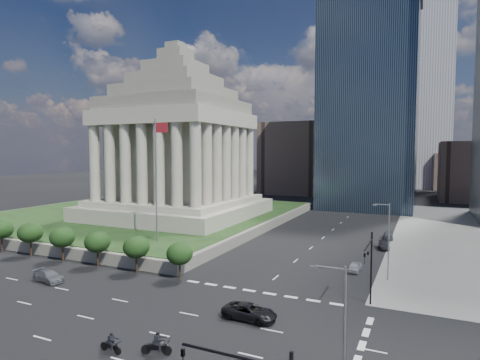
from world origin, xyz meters
The scene contains 19 objects.
ground centered at (0.00, 100.00, 0.00)m, with size 500.00×500.00×0.00m, color black.
plaza_terrace centered at (-45.00, 50.00, 0.90)m, with size 66.00×70.00×1.80m, color slate.
plaza_lawn centered at (-45.00, 50.00, 1.85)m, with size 64.00×68.00×0.10m, color #193315.
war_memorial centered at (-34.00, 48.00, 21.40)m, with size 34.00×34.00×39.00m, color #A19B87, non-canonical shape.
flagpole centered at (-21.83, 24.00, 13.11)m, with size 2.52×0.24×20.00m.
tree_row centered at (-35.50, 14.00, 3.00)m, with size 53.00×4.00×6.00m, color black, non-canonical shape.
midrise_glass centered at (2.00, 95.00, 30.00)m, with size 26.00×26.00×60.00m, color black.
building_filler_ne centered at (32.00, 130.00, 10.00)m, with size 20.00×30.00×20.00m, color brown.
building_filler_nw centered at (-30.00, 130.00, 14.00)m, with size 24.00×30.00×28.00m, color brown.
traffic_signal_ne centered at (12.50, 13.70, 5.25)m, with size 0.30×5.74×8.00m.
street_lamp_south centered at (13.33, -6.00, 5.66)m, with size 2.13×0.22×10.00m.
street_lamp_north centered at (13.33, 25.00, 5.66)m, with size 2.13×0.22×10.00m.
pickup_truck centered at (2.14, 6.43, 0.76)m, with size 5.48×2.53×1.52m, color black.
suv_grey centered at (-25.80, 6.31, 0.70)m, with size 4.85×1.97×1.41m, color slate.
parked_sedan_near centered at (9.00, 27.18, 0.64)m, with size 1.51×3.74×1.27m, color #9E9FA6.
parked_sedan_mid centered at (11.50, 42.34, 0.69)m, with size 4.17×1.45×1.37m, color black.
parked_sedan_far centered at (11.50, 50.86, 0.71)m, with size 4.14×1.67×1.41m, color #4C4F52.
motorcycle_lead centered at (-5.66, -4.38, 0.85)m, with size 2.27×0.62×1.70m, color black, non-canonical shape.
motorcycle_trail centered at (-2.00, -3.11, 0.97)m, with size 2.60×0.71×1.94m, color black, non-canonical shape.
Camera 1 is at (17.44, -28.93, 16.51)m, focal length 30.00 mm.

